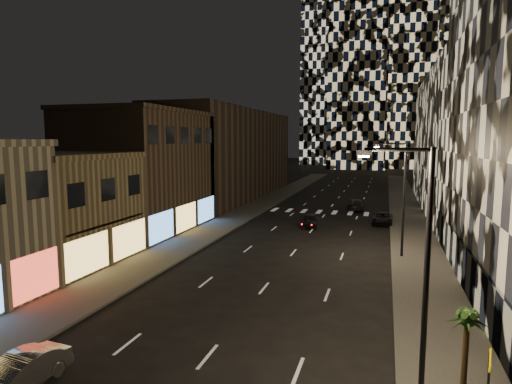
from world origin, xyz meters
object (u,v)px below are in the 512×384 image
Objects in this scene: streetlight_far at (401,191)px; car_silver_parked at (19,373)px; palm_tree at (467,325)px; streetlight_near at (420,258)px; car_dark_midlane at (310,220)px; ped_sign at (489,372)px; car_dark_rightlane at (382,218)px; car_dark_oncoming at (356,205)px.

car_silver_parked is (-14.15, -23.36, -4.69)m from streetlight_far.
car_silver_parked is 16.57m from palm_tree.
streetlight_near is 31.67m from car_dark_midlane.
streetlight_near is at bearing 175.78° from ped_sign.
ped_sign reaches higher than car_dark_midlane.
car_silver_parked is 1.00× the size of car_dark_midlane.
streetlight_near is 2.75× the size of palm_tree.
ped_sign is (2.21, -20.59, -3.44)m from streetlight_far.
streetlight_near is at bearing -85.83° from car_dark_rightlane.
palm_tree is (10.59, -29.26, 2.17)m from car_dark_midlane.
palm_tree reaches higher than car_dark_oncoming.
car_dark_midlane is at bearing 106.42° from streetlight_near.
car_dark_midlane is 0.89× the size of car_dark_rightlane.
ped_sign is (7.06, -43.36, 1.17)m from car_dark_oncoming.
streetlight_far is at bearing 95.16° from palm_tree.
car_dark_oncoming is 42.54m from palm_tree.
car_dark_oncoming is (9.30, 46.12, 0.08)m from car_silver_parked.
streetlight_far is 14.82m from car_dark_rightlane.
ped_sign reaches higher than car_dark_rightlane.
streetlight_near is 1.00× the size of streetlight_far.
car_dark_midlane is at bearing 109.90° from palm_tree.
ped_sign is (2.21, -0.59, -3.44)m from streetlight_near.
car_dark_rightlane is 34.78m from ped_sign.
car_silver_parked is at bearing -159.54° from ped_sign.
palm_tree is (6.59, -41.97, 2.11)m from car_dark_oncoming.
palm_tree is at bearing 24.44° from streetlight_near.
car_dark_oncoming is at bearing 113.61° from car_dark_rightlane.
palm_tree reaches higher than car_silver_parked.
car_silver_parked is 16.64m from ped_sign.
streetlight_far is at bearing -54.69° from car_dark_midlane.
car_dark_oncoming is (-4.85, 22.76, -4.61)m from streetlight_far.
palm_tree is at bearing 19.45° from car_silver_parked.
streetlight_near is 4.13m from ped_sign.
car_silver_parked is 33.82m from car_dark_midlane.
streetlight_near is 1.99× the size of car_dark_rightlane.
streetlight_near is 15.29m from car_silver_parked.
streetlight_far reaches higher than car_dark_oncoming.
car_dark_rightlane is at bearing 95.54° from streetlight_far.
streetlight_far is 3.46× the size of ped_sign.
car_dark_midlane is (-8.85, 10.04, -4.67)m from streetlight_far.
car_dark_rightlane is (7.50, 3.93, -0.06)m from car_dark_midlane.
ped_sign is at bearing 96.54° from car_dark_oncoming.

